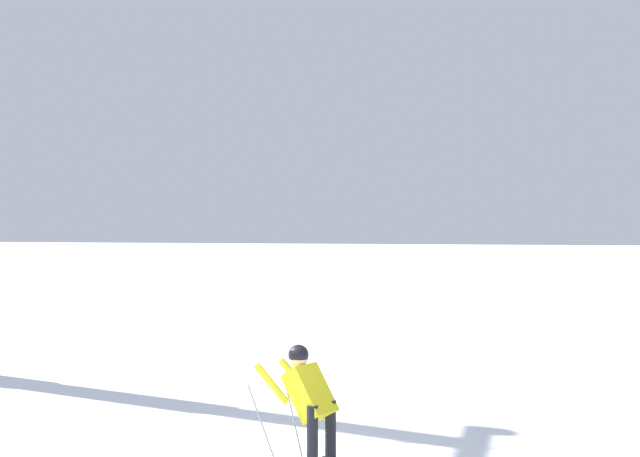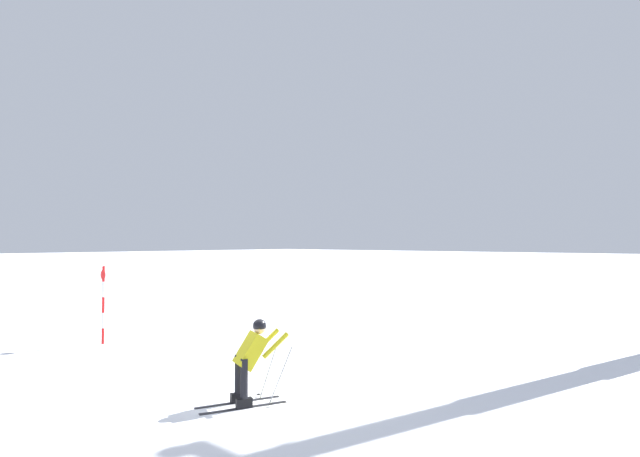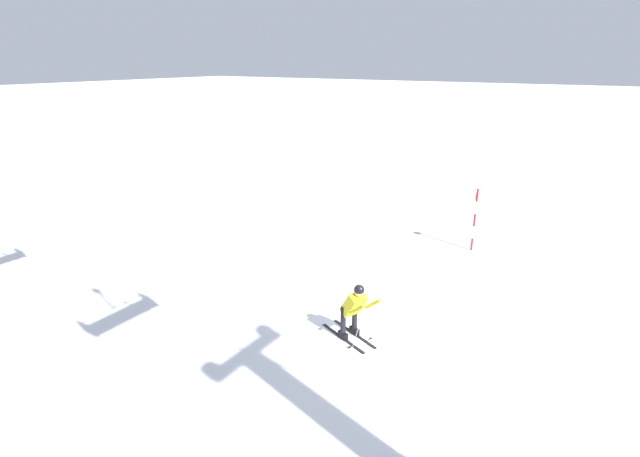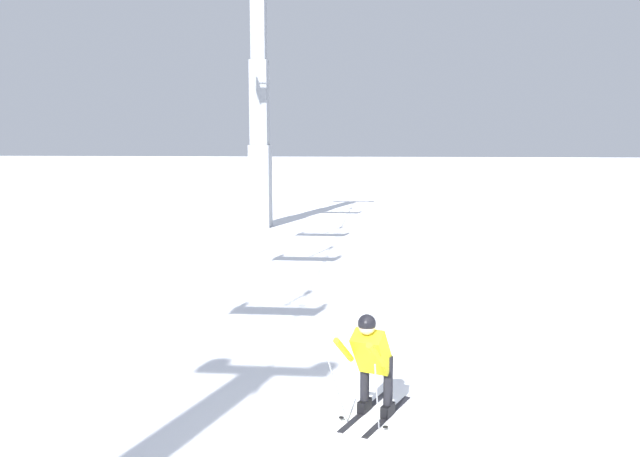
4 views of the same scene
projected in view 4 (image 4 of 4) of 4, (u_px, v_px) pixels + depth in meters
ground_plane at (450, 449)px, 8.33m from camera, size 260.00×260.00×0.00m
skier_carving_main at (371, 357)px, 9.12m from camera, size 1.73×1.14×1.65m
lift_tower_far at (260, 120)px, 28.56m from camera, size 0.89×2.53×11.12m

